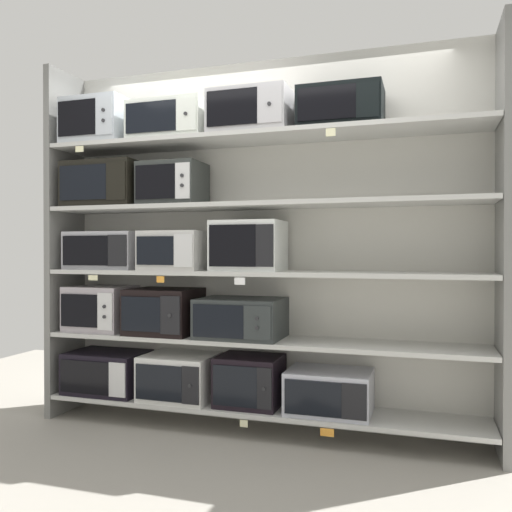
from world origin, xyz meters
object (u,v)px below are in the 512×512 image
microwave_7 (107,251)px  microwave_12 (101,124)px  microwave_14 (253,114)px  microwave_3 (329,391)px  microwave_8 (177,251)px  microwave_2 (250,381)px  microwave_11 (173,184)px  microwave_5 (164,311)px  microwave_10 (107,185)px  microwave_1 (180,377)px  microwave_0 (107,372)px  microwave_13 (171,122)px  microwave_4 (101,308)px  microwave_15 (341,109)px  microwave_9 (248,246)px  microwave_6 (241,318)px

microwave_7 → microwave_12: bearing=179.9°
microwave_12 → microwave_14: (1.18, -0.00, -0.02)m
microwave_3 → microwave_8: 1.41m
microwave_2 → microwave_7: bearing=180.0°
microwave_8 → microwave_11: microwave_11 is taller
microwave_11 → microwave_7: bearing=180.0°
microwave_5 → microwave_10: size_ratio=0.83×
microwave_1 → microwave_5: bearing=179.9°
microwave_7 → microwave_0: bearing=-0.7°
microwave_3 → microwave_13: 2.13m
microwave_1 → microwave_2: 0.52m
microwave_10 → microwave_14: size_ratio=1.06×
microwave_4 → microwave_1: bearing=-0.0°
microwave_14 → microwave_2: bearing=-179.9°
microwave_1 → microwave_15: (1.13, 0.00, 1.79)m
microwave_4 → microwave_13: 1.45m
microwave_4 → microwave_8: microwave_8 is taller
microwave_10 → microwave_13: bearing=-0.0°
microwave_3 → microwave_11: microwave_11 is taller
microwave_0 → microwave_8: size_ratio=1.28×
microwave_9 → microwave_1: bearing=180.0°
microwave_6 → microwave_12: microwave_12 is taller
microwave_4 → microwave_14: size_ratio=0.84×
microwave_15 → microwave_0: bearing=-180.0°
microwave_9 → microwave_8: bearing=180.0°
microwave_0 → microwave_2: size_ratio=1.32×
microwave_6 → microwave_4: bearing=180.0°
microwave_2 → microwave_10: (-1.10, 0.00, 1.36)m
microwave_2 → microwave_10: microwave_10 is taller
microwave_0 → microwave_5: bearing=0.0°
microwave_9 → microwave_10: bearing=180.0°
microwave_5 → microwave_8: 0.44m
microwave_6 → microwave_13: size_ratio=1.01×
microwave_3 → microwave_4: size_ratio=1.20×
microwave_5 → microwave_8: bearing=0.1°
microwave_2 → microwave_3: 0.54m
microwave_12 → microwave_0: bearing=-0.1°
microwave_6 → microwave_7: 1.14m
microwave_11 → microwave_13: bearing=179.4°
microwave_12 → microwave_15: bearing=-0.0°
microwave_7 → microwave_8: (0.57, 0.00, -0.00)m
microwave_6 → microwave_7: size_ratio=1.02×
microwave_3 → microwave_15: microwave_15 is taller
microwave_3 → microwave_14: bearing=-180.0°
microwave_11 → microwave_15: size_ratio=0.82×
microwave_2 → microwave_11: 1.46m
microwave_3 → microwave_6: microwave_6 is taller
microwave_11 → microwave_14: bearing=-0.0°
microwave_2 → microwave_10: size_ratio=0.75×
microwave_5 → microwave_12: 1.46m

